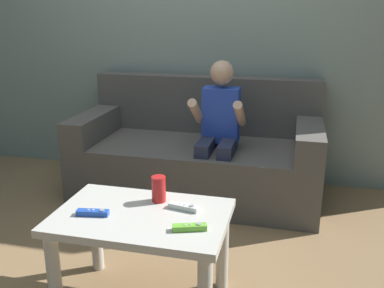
{
  "coord_description": "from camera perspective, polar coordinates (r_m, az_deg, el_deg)",
  "views": [
    {
      "loc": [
        0.78,
        -1.87,
        1.31
      ],
      "look_at": [
        0.23,
        0.38,
        0.58
      ],
      "focal_mm": 40.02,
      "sensor_mm": 36.0,
      "label": 1
    }
  ],
  "objects": [
    {
      "name": "person_seated_on_couch",
      "position": [
        2.87,
        3.57,
        2.23
      ],
      "size": [
        0.35,
        0.43,
        0.99
      ],
      "color": "#282D47",
      "rests_on": "ground"
    },
    {
      "name": "couch",
      "position": [
        3.15,
        0.84,
        -1.47
      ],
      "size": [
        1.73,
        0.8,
        0.83
      ],
      "color": "#56514C",
      "rests_on": "ground"
    },
    {
      "name": "wall_back",
      "position": [
        3.39,
        0.52,
        16.4
      ],
      "size": [
        4.03,
        0.05,
        2.5
      ],
      "primitive_type": "cube",
      "color": "gray",
      "rests_on": "ground"
    },
    {
      "name": "ground_plane",
      "position": [
        2.41,
        -7.68,
        -15.66
      ],
      "size": [
        8.05,
        8.05,
        0.0
      ],
      "primitive_type": "plane",
      "color": "olive"
    },
    {
      "name": "coffee_table",
      "position": [
        1.96,
        -6.69,
        -11.51
      ],
      "size": [
        0.76,
        0.5,
        0.46
      ],
      "color": "beige",
      "rests_on": "ground"
    },
    {
      "name": "soda_can",
      "position": [
        2.0,
        -4.46,
        -6.0
      ],
      "size": [
        0.07,
        0.07,
        0.12
      ],
      "primitive_type": "cylinder",
      "color": "red",
      "rests_on": "coffee_table"
    },
    {
      "name": "game_remote_lime_far_corner",
      "position": [
        1.77,
        -0.32,
        -11.05
      ],
      "size": [
        0.14,
        0.08,
        0.03
      ],
      "color": "#72C638",
      "rests_on": "coffee_table"
    },
    {
      "name": "game_remote_white_near_edge",
      "position": [
        1.93,
        -1.09,
        -8.39
      ],
      "size": [
        0.14,
        0.06,
        0.03
      ],
      "color": "white",
      "rests_on": "coffee_table"
    },
    {
      "name": "game_remote_blue_center",
      "position": [
        1.93,
        -13.08,
        -8.9
      ],
      "size": [
        0.14,
        0.06,
        0.03
      ],
      "color": "blue",
      "rests_on": "coffee_table"
    }
  ]
}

